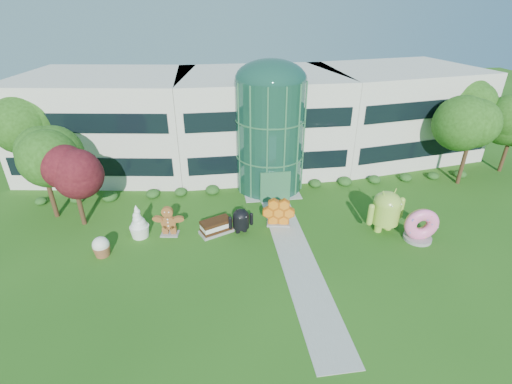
{
  "coord_description": "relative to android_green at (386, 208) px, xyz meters",
  "views": [
    {
      "loc": [
        -5.62,
        -18.8,
        15.74
      ],
      "look_at": [
        -2.08,
        6.0,
        2.6
      ],
      "focal_mm": 26.0,
      "sensor_mm": 36.0,
      "label": 1
    }
  ],
  "objects": [
    {
      "name": "trees_backdrop",
      "position": [
        -7.34,
        9.62,
        2.31
      ],
      "size": [
        52.0,
        8.0,
        8.4
      ],
      "primitive_type": null,
      "color": "#1F4411",
      "rests_on": "ground"
    },
    {
      "name": "honeycomb",
      "position": [
        -7.78,
        1.83,
        -0.86
      ],
      "size": [
        2.76,
        1.42,
        2.06
      ],
      "primitive_type": null,
      "rotation": [
        0.0,
        0.0,
        -0.19
      ],
      "color": "orange",
      "rests_on": "ground"
    },
    {
      "name": "gingerbread",
      "position": [
        -16.08,
        1.66,
        -0.69
      ],
      "size": [
        2.73,
        1.42,
        2.4
      ],
      "primitive_type": null,
      "rotation": [
        0.0,
        0.0,
        -0.17
      ],
      "color": "brown",
      "rests_on": "ground"
    },
    {
      "name": "atrium",
      "position": [
        -7.34,
        8.62,
        3.01
      ],
      "size": [
        6.0,
        6.0,
        9.8
      ],
      "primitive_type": "cylinder",
      "color": "#194738",
      "rests_on": "ground"
    },
    {
      "name": "walkway",
      "position": [
        -7.34,
        -1.38,
        -1.87
      ],
      "size": [
        2.4,
        20.0,
        0.04
      ],
      "primitive_type": "cube",
      "color": "#9E9E93",
      "rests_on": "ground"
    },
    {
      "name": "ground",
      "position": [
        -7.34,
        -3.38,
        -1.89
      ],
      "size": [
        140.0,
        140.0,
        0.0
      ],
      "primitive_type": "plane",
      "color": "#215114",
      "rests_on": "ground"
    },
    {
      "name": "building",
      "position": [
        -7.34,
        14.62,
        2.76
      ],
      "size": [
        46.0,
        15.0,
        9.3
      ],
      "primitive_type": null,
      "color": "beige",
      "rests_on": "ground"
    },
    {
      "name": "android_green",
      "position": [
        0.0,
        0.0,
        0.0
      ],
      "size": [
        3.76,
        2.92,
        3.78
      ],
      "primitive_type": null,
      "rotation": [
        0.0,
        0.0,
        0.23
      ],
      "color": "#95C03D",
      "rests_on": "ground"
    },
    {
      "name": "android_black",
      "position": [
        -10.76,
        1.24,
        -0.76
      ],
      "size": [
        2.21,
        1.69,
        2.26
      ],
      "primitive_type": null,
      "rotation": [
        0.0,
        0.0,
        0.2
      ],
      "color": "black",
      "rests_on": "ground"
    },
    {
      "name": "froyo",
      "position": [
        -18.24,
        1.73,
        -0.59
      ],
      "size": [
        1.87,
        1.87,
        2.6
      ],
      "primitive_type": null,
      "rotation": [
        0.0,
        0.0,
        0.27
      ],
      "color": "white",
      "rests_on": "ground"
    },
    {
      "name": "ice_cream_sandwich",
      "position": [
        -12.62,
        1.41,
        -1.35
      ],
      "size": [
        2.73,
        2.09,
        1.09
      ],
      "primitive_type": null,
      "rotation": [
        0.0,
        0.0,
        0.41
      ],
      "color": "black",
      "rests_on": "ground"
    },
    {
      "name": "cupcake",
      "position": [
        -20.51,
        -0.27,
        -1.17
      ],
      "size": [
        1.45,
        1.45,
        1.45
      ],
      "primitive_type": null,
      "rotation": [
        0.0,
        0.0,
        -0.22
      ],
      "color": "white",
      "rests_on": "ground"
    },
    {
      "name": "donut",
      "position": [
        1.97,
        -1.54,
        -0.59
      ],
      "size": [
        2.62,
        1.46,
        2.61
      ],
      "primitive_type": null,
      "rotation": [
        0.0,
        0.0,
        -0.11
      ],
      "color": "pink",
      "rests_on": "ground"
    },
    {
      "name": "tree_red",
      "position": [
        -22.84,
        4.12,
        1.11
      ],
      "size": [
        4.0,
        4.0,
        6.0
      ],
      "primitive_type": null,
      "color": "#3F0C14",
      "rests_on": "ground"
    }
  ]
}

